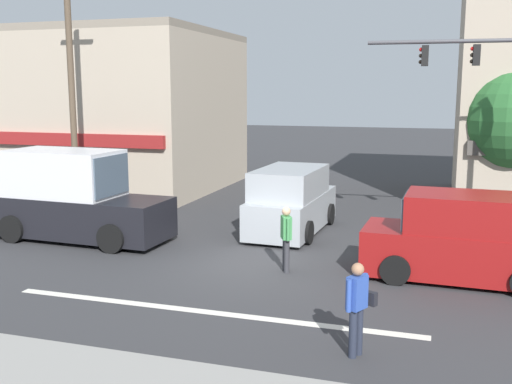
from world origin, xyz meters
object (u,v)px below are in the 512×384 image
object	(u,v)px
utility_pole_near_left	(72,91)
van_approaching_near	(465,240)
traffic_light_mast	(499,103)
pedestrian_mid_crossing	(286,235)
pedestrian_foreground_with_bag	(358,303)
van_crossing_rightbound	(291,202)
box_truck_crossing_leftbound	(74,199)

from	to	relation	value
utility_pole_near_left	van_approaching_near	world-z (taller)	utility_pole_near_left
utility_pole_near_left	traffic_light_mast	distance (m)	13.92
pedestrian_mid_crossing	van_approaching_near	bearing A→B (deg)	8.55
traffic_light_mast	pedestrian_foreground_with_bag	size ratio (longest dim) A/B	3.71
traffic_light_mast	van_crossing_rightbound	world-z (taller)	traffic_light_mast
traffic_light_mast	van_crossing_rightbound	size ratio (longest dim) A/B	1.32
van_approaching_near	pedestrian_foreground_with_bag	xyz separation A→B (m)	(-1.88, -4.98, -0.05)
traffic_light_mast	pedestrian_foreground_with_bag	world-z (taller)	traffic_light_mast
box_truck_crossing_leftbound	pedestrian_foreground_with_bag	distance (m)	11.01
traffic_light_mast	utility_pole_near_left	bearing A→B (deg)	-176.96
traffic_light_mast	pedestrian_mid_crossing	size ratio (longest dim) A/B	3.71
pedestrian_mid_crossing	utility_pole_near_left	bearing A→B (deg)	155.56
van_approaching_near	pedestrian_mid_crossing	distance (m)	4.32
pedestrian_foreground_with_bag	pedestrian_mid_crossing	size ratio (longest dim) A/B	1.00
van_approaching_near	box_truck_crossing_leftbound	world-z (taller)	box_truck_crossing_leftbound
pedestrian_foreground_with_bag	box_truck_crossing_leftbound	bearing A→B (deg)	149.10
utility_pole_near_left	van_crossing_rightbound	distance (m)	8.58
box_truck_crossing_leftbound	pedestrian_mid_crossing	distance (m)	7.18
traffic_light_mast	pedestrian_foreground_with_bag	xyz separation A→B (m)	(-2.76, -9.05, -3.22)
traffic_light_mast	van_approaching_near	distance (m)	5.23
traffic_light_mast	van_approaching_near	world-z (taller)	traffic_light_mast
traffic_light_mast	box_truck_crossing_leftbound	world-z (taller)	traffic_light_mast
van_approaching_near	van_crossing_rightbound	distance (m)	6.30
box_truck_crossing_leftbound	pedestrian_mid_crossing	world-z (taller)	box_truck_crossing_leftbound
van_crossing_rightbound	pedestrian_foreground_with_bag	bearing A→B (deg)	-68.80
van_crossing_rightbound	pedestrian_foreground_with_bag	distance (m)	9.16
box_truck_crossing_leftbound	pedestrian_foreground_with_bag	world-z (taller)	box_truck_crossing_leftbound
utility_pole_near_left	van_approaching_near	size ratio (longest dim) A/B	1.88
box_truck_crossing_leftbound	pedestrian_foreground_with_bag	xyz separation A→B (m)	(9.44, -5.65, -0.30)
box_truck_crossing_leftbound	pedestrian_mid_crossing	size ratio (longest dim) A/B	3.40
van_approaching_near	pedestrian_foreground_with_bag	distance (m)	5.32
traffic_light_mast	pedestrian_mid_crossing	bearing A→B (deg)	-137.52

